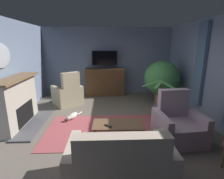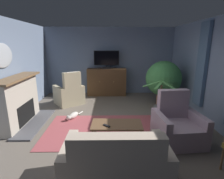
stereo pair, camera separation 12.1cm
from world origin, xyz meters
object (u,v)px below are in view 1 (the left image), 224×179
at_px(tv_remote, 108,126).
at_px(potted_plant_small_fern_corner, 162,79).
at_px(television, 105,59).
at_px(potted_plant_on_hearth_side, 159,108).
at_px(sofa_floral, 120,165).
at_px(armchair_near_window, 68,94).
at_px(wall_mirror_oval, 1,56).
at_px(coffee_table, 118,126).
at_px(cat, 73,116).
at_px(armchair_angled_to_table, 178,125).
at_px(tv_cabinet, 105,82).
at_px(fireplace, 18,103).

xyz_separation_m(tv_remote, potted_plant_small_fern_corner, (1.88, 2.51, 0.46)).
height_order(television, potted_plant_on_hearth_side, television).
height_order(sofa_floral, armchair_near_window, armchair_near_window).
distance_m(armchair_near_window, potted_plant_small_fern_corner, 3.26).
bearing_deg(wall_mirror_oval, potted_plant_on_hearth_side, 6.31).
xyz_separation_m(television, coffee_table, (0.26, -3.56, -1.10)).
bearing_deg(tv_remote, armchair_near_window, -18.57).
relative_size(coffee_table, cat, 1.67).
height_order(television, tv_remote, television).
xyz_separation_m(armchair_angled_to_table, cat, (-2.49, 1.20, -0.25)).
bearing_deg(tv_cabinet, sofa_floral, -87.57).
bearing_deg(potted_plant_on_hearth_side, potted_plant_small_fern_corner, 70.65).
distance_m(sofa_floral, armchair_angled_to_table, 1.83).
relative_size(wall_mirror_oval, sofa_floral, 0.55).
bearing_deg(sofa_floral, armchair_angled_to_table, 41.81).
bearing_deg(armchair_near_window, cat, -74.16).
bearing_deg(potted_plant_small_fern_corner, tv_cabinet, 147.96).
bearing_deg(sofa_floral, fireplace, 138.88).
bearing_deg(cat, tv_remote, -54.25).
distance_m(television, sofa_floral, 4.88).
relative_size(coffee_table, sofa_floral, 0.70).
height_order(sofa_floral, potted_plant_on_hearth_side, potted_plant_on_hearth_side).
bearing_deg(tv_remote, television, -44.76).
bearing_deg(coffee_table, wall_mirror_oval, 161.26).
bearing_deg(wall_mirror_oval, tv_remote, -22.39).
relative_size(fireplace, coffee_table, 1.66).
bearing_deg(television, armchair_angled_to_table, -65.92).
bearing_deg(coffee_table, tv_remote, -152.51).
bearing_deg(armchair_near_window, coffee_table, -58.32).
xyz_separation_m(tv_cabinet, coffee_table, (0.26, -3.61, -0.15)).
distance_m(television, tv_remote, 3.82).
bearing_deg(fireplace, tv_remote, -24.56).
bearing_deg(potted_plant_small_fern_corner, armchair_near_window, 178.26).
distance_m(sofa_floral, potted_plant_on_hearth_side, 2.89).
xyz_separation_m(coffee_table, armchair_angled_to_table, (1.31, 0.04, -0.04)).
relative_size(armchair_near_window, potted_plant_small_fern_corner, 0.78).
bearing_deg(sofa_floral, wall_mirror_oval, 141.63).
distance_m(tv_cabinet, coffee_table, 3.63).
xyz_separation_m(fireplace, armchair_angled_to_table, (3.77, -0.88, -0.26)).
xyz_separation_m(television, tv_remote, (0.05, -3.67, -1.04)).
bearing_deg(tv_cabinet, potted_plant_small_fern_corner, -32.04).
relative_size(tv_cabinet, sofa_floral, 1.01).
height_order(coffee_table, cat, coffee_table).
bearing_deg(wall_mirror_oval, sofa_floral, -38.37).
bearing_deg(tv_remote, sofa_floral, 142.38).
bearing_deg(fireplace, potted_plant_on_hearth_side, 6.72).
distance_m(fireplace, potted_plant_on_hearth_side, 3.81).
xyz_separation_m(fireplace, potted_plant_small_fern_corner, (4.14, 1.48, 0.30)).
height_order(potted_plant_small_fern_corner, potted_plant_on_hearth_side, potted_plant_small_fern_corner).
xyz_separation_m(tv_remote, sofa_floral, (0.15, -1.07, -0.11)).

